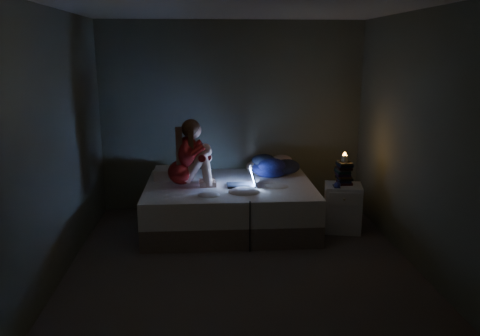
{
  "coord_description": "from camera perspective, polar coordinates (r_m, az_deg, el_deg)",
  "views": [
    {
      "loc": [
        -0.33,
        -4.67,
        2.2
      ],
      "look_at": [
        0.05,
        1.0,
        0.8
      ],
      "focal_mm": 35.76,
      "sensor_mm": 36.0,
      "label": 1
    }
  ],
  "objects": [
    {
      "name": "bed",
      "position": [
        6.08,
        -1.24,
        -4.5
      ],
      "size": [
        2.08,
        1.56,
        0.57
      ],
      "primitive_type": null,
      "color": "beige",
      "rests_on": "ground"
    },
    {
      "name": "ceiling",
      "position": [
        4.7,
        0.23,
        18.86
      ],
      "size": [
        3.6,
        3.8,
        0.02
      ],
      "primitive_type": "cube",
      "color": "silver",
      "rests_on": "ground"
    },
    {
      "name": "wall_front",
      "position": [
        2.92,
        2.88,
        -4.12
      ],
      "size": [
        3.6,
        0.02,
        2.6
      ],
      "primitive_type": "cube",
      "color": "#4E5545",
      "rests_on": "ground"
    },
    {
      "name": "clothes_pile",
      "position": [
        6.35,
        3.64,
        0.41
      ],
      "size": [
        0.62,
        0.55,
        0.31
      ],
      "primitive_type": null,
      "rotation": [
        0.0,
        0.0,
        -0.31
      ],
      "color": "#0B123D",
      "rests_on": "bed"
    },
    {
      "name": "wall_right",
      "position": [
        5.21,
        20.51,
        3.03
      ],
      "size": [
        0.02,
        3.8,
        2.6
      ],
      "primitive_type": "cube",
      "color": "#4E5545",
      "rests_on": "ground"
    },
    {
      "name": "floor",
      "position": [
        5.17,
        0.2,
        -11.44
      ],
      "size": [
        3.6,
        3.8,
        0.02
      ],
      "primitive_type": "cube",
      "color": "#4F4A48",
      "rests_on": "ground"
    },
    {
      "name": "nightstand",
      "position": [
        6.11,
        12.13,
        -4.66
      ],
      "size": [
        0.51,
        0.47,
        0.59
      ],
      "primitive_type": "cube",
      "rotation": [
        0.0,
        0.0,
        -0.2
      ],
      "color": "silver",
      "rests_on": "ground"
    },
    {
      "name": "phone",
      "position": [
        5.91,
        11.65,
        -2.21
      ],
      "size": [
        0.09,
        0.15,
        0.01
      ],
      "primitive_type": "cube",
      "rotation": [
        0.0,
        0.0,
        0.12
      ],
      "color": "black",
      "rests_on": "nightstand"
    },
    {
      "name": "candle",
      "position": [
        6.0,
        12.38,
        1.23
      ],
      "size": [
        0.07,
        0.07,
        0.08
      ],
      "primitive_type": "cylinder",
      "color": "beige",
      "rests_on": "book_stack"
    },
    {
      "name": "book_stack",
      "position": [
        6.04,
        12.29,
        -0.49
      ],
      "size": [
        0.19,
        0.25,
        0.29
      ],
      "primitive_type": null,
      "color": "black",
      "rests_on": "nightstand"
    },
    {
      "name": "wall_left",
      "position": [
        4.98,
        -21.09,
        2.5
      ],
      "size": [
        0.02,
        3.8,
        2.6
      ],
      "primitive_type": "cube",
      "color": "#4E5545",
      "rests_on": "ground"
    },
    {
      "name": "laptop",
      "position": [
        5.87,
        0.11,
        -0.99
      ],
      "size": [
        0.36,
        0.26,
        0.25
      ],
      "primitive_type": null,
      "rotation": [
        0.0,
        0.0,
        0.02
      ],
      "color": "black",
      "rests_on": "bed"
    },
    {
      "name": "blue_orb",
      "position": [
        5.85,
        11.87,
        -2.04
      ],
      "size": [
        0.08,
        0.08,
        0.08
      ],
      "primitive_type": "sphere",
      "color": "navy",
      "rests_on": "nightstand"
    },
    {
      "name": "pillow",
      "position": [
        6.29,
        -7.92,
        -0.62
      ],
      "size": [
        0.49,
        0.35,
        0.14
      ],
      "primitive_type": "cube",
      "color": "silver",
      "rests_on": "bed"
    },
    {
      "name": "wall_back",
      "position": [
        6.65,
        -0.96,
        6.06
      ],
      "size": [
        3.6,
        0.02,
        2.6
      ],
      "primitive_type": "cube",
      "color": "#4E5545",
      "rests_on": "ground"
    },
    {
      "name": "woman",
      "position": [
        5.84,
        -7.06,
        1.78
      ],
      "size": [
        0.54,
        0.38,
        0.83
      ],
      "primitive_type": null,
      "rotation": [
        0.0,
        0.0,
        0.08
      ],
      "color": "#9C150F",
      "rests_on": "bed"
    }
  ]
}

